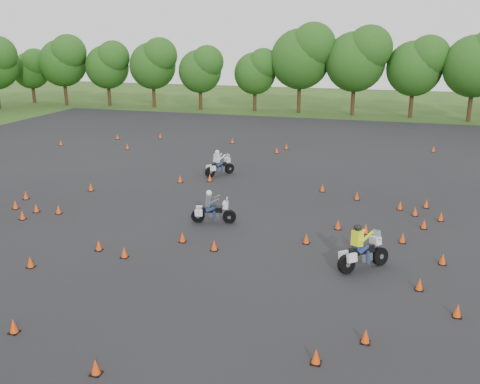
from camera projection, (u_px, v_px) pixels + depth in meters
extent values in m
plane|color=#2D5119|center=(215.00, 242.00, 24.09)|extent=(140.00, 140.00, 0.00)
plane|color=black|center=(250.00, 203.00, 29.61)|extent=(62.00, 62.00, 0.00)
cone|color=#EE430A|center=(117.00, 137.00, 46.95)|extent=(0.26, 0.26, 0.45)
cone|color=#EE430A|center=(366.00, 336.00, 16.22)|extent=(0.26, 0.26, 0.45)
cone|color=#EE430A|center=(323.00, 188.00, 31.60)|extent=(0.26, 0.26, 0.45)
cone|color=#EE430A|center=(58.00, 210.00, 27.74)|extent=(0.26, 0.26, 0.45)
cone|color=#EE430A|center=(357.00, 196.00, 30.05)|extent=(0.26, 0.26, 0.45)
cone|color=#EE430A|center=(338.00, 225.00, 25.59)|extent=(0.26, 0.26, 0.45)
cone|color=#EE430A|center=(306.00, 239.00, 23.86)|extent=(0.26, 0.26, 0.45)
cone|color=#EE430A|center=(99.00, 245.00, 23.10)|extent=(0.26, 0.26, 0.45)
cone|color=#EE430A|center=(420.00, 284.00, 19.54)|extent=(0.26, 0.26, 0.45)
cone|color=#EE430A|center=(13.00, 326.00, 16.76)|extent=(0.26, 0.26, 0.45)
cone|color=#EE430A|center=(441.00, 217.00, 26.72)|extent=(0.26, 0.26, 0.45)
cone|color=#EE430A|center=(26.00, 195.00, 30.15)|extent=(0.26, 0.26, 0.45)
cone|color=#EE430A|center=(415.00, 212.00, 27.45)|extent=(0.26, 0.26, 0.45)
cone|color=#EE430A|center=(22.00, 215.00, 26.90)|extent=(0.26, 0.26, 0.45)
cone|color=#EE430A|center=(232.00, 141.00, 45.29)|extent=(0.26, 0.26, 0.45)
cone|color=#EE430A|center=(96.00, 367.00, 14.73)|extent=(0.26, 0.26, 0.45)
cone|color=#EE430A|center=(61.00, 143.00, 44.42)|extent=(0.26, 0.26, 0.45)
cone|color=#EE430A|center=(160.00, 136.00, 47.33)|extent=(0.26, 0.26, 0.45)
cone|color=#EE430A|center=(400.00, 206.00, 28.39)|extent=(0.26, 0.26, 0.45)
cone|color=#EE430A|center=(124.00, 253.00, 22.36)|extent=(0.26, 0.26, 0.45)
cone|color=#EE430A|center=(316.00, 357.00, 15.21)|extent=(0.26, 0.26, 0.45)
cone|color=#EE430A|center=(127.00, 147.00, 42.95)|extent=(0.26, 0.26, 0.45)
cone|color=#EE430A|center=(277.00, 150.00, 41.63)|extent=(0.26, 0.26, 0.45)
cone|color=#EE430A|center=(443.00, 259.00, 21.71)|extent=(0.26, 0.26, 0.45)
cone|color=#EE430A|center=(36.00, 208.00, 28.00)|extent=(0.26, 0.26, 0.45)
cone|color=#EE430A|center=(433.00, 149.00, 42.04)|extent=(0.26, 0.26, 0.45)
cone|color=#EE430A|center=(426.00, 204.00, 28.70)|extent=(0.26, 0.26, 0.45)
cone|color=#EE430A|center=(30.00, 262.00, 21.42)|extent=(0.26, 0.26, 0.45)
cone|color=#EE430A|center=(182.00, 237.00, 24.01)|extent=(0.26, 0.26, 0.45)
cone|color=#EE430A|center=(15.00, 205.00, 28.51)|extent=(0.26, 0.26, 0.45)
cone|color=#EE430A|center=(286.00, 146.00, 42.99)|extent=(0.26, 0.26, 0.45)
cone|color=#EE430A|center=(424.00, 224.00, 25.66)|extent=(0.26, 0.26, 0.45)
cone|color=#EE430A|center=(180.00, 179.00, 33.51)|extent=(0.26, 0.26, 0.45)
cone|color=#EE430A|center=(210.00, 178.00, 33.76)|extent=(0.26, 0.26, 0.45)
cone|color=#EE430A|center=(366.00, 229.00, 25.02)|extent=(0.26, 0.26, 0.45)
cone|color=#EE430A|center=(214.00, 246.00, 23.09)|extent=(0.26, 0.26, 0.45)
cone|color=#EE430A|center=(91.00, 187.00, 31.75)|extent=(0.26, 0.26, 0.45)
cone|color=#EE430A|center=(403.00, 238.00, 23.94)|extent=(0.26, 0.26, 0.45)
cone|color=#EE430A|center=(457.00, 311.00, 17.69)|extent=(0.26, 0.26, 0.45)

